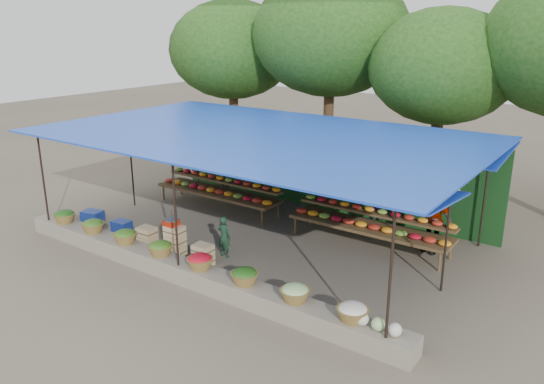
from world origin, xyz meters
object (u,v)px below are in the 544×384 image
Objects in this scene: blue_crate_back at (122,226)px; weighing_scale at (171,222)px; crate_counter at (174,243)px; vendor_seated at (224,237)px; blue_crate_front at (93,216)px.

weighing_scale is at bearing -12.67° from blue_crate_back.
crate_counter is 4.81× the size of blue_crate_back.
weighing_scale is at bearing 180.00° from crate_counter.
blue_crate_front is (-4.58, -0.37, -0.35)m from vendor_seated.
vendor_seated is at bearing 0.85° from blue_crate_back.
blue_crate_back is (1.23, 0.02, -0.02)m from blue_crate_front.
crate_counter is at bearing 35.56° from vendor_seated.
weighing_scale is at bearing -16.82° from blue_crate_front.
blue_crate_front is at bearing 175.64° from blue_crate_back.
weighing_scale reaches higher than blue_crate_front.
weighing_scale is 0.37× the size of vendor_seated.
crate_counter reaches higher than blue_crate_front.
weighing_scale is (-0.06, 0.00, 0.55)m from crate_counter.
crate_counter is at bearing -12.47° from blue_crate_back.
crate_counter is 3.57m from blue_crate_front.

